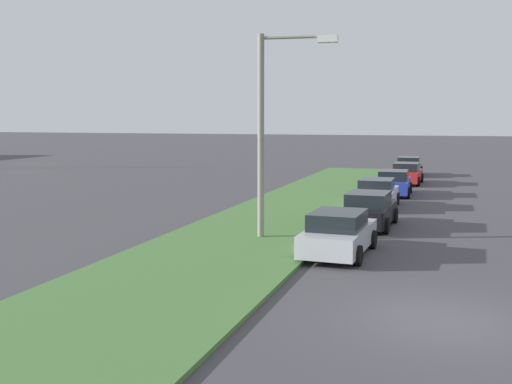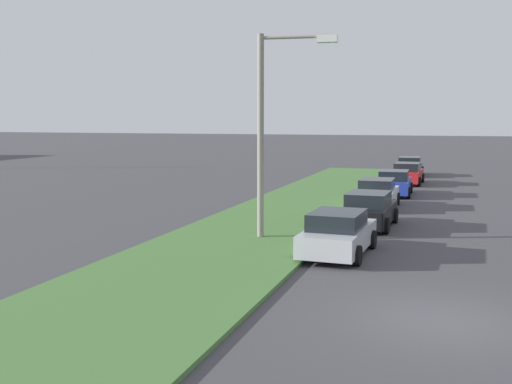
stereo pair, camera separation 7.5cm
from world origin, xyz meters
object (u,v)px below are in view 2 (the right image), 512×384
Objects in this scene: parked_car_red at (407,174)px; streetlight at (270,121)px; parked_car_blue at (394,183)px; parked_car_green at (410,166)px; parked_car_white at (377,194)px; parked_car_black at (369,210)px; parked_car_silver at (338,234)px.

parked_car_red is 0.58× the size of streetlight.
parked_car_blue is 13.08m from parked_car_green.
parked_car_blue and parked_car_red have the same top height.
parked_car_white and parked_car_blue have the same top height.
parked_car_white is at bearing 5.48° from parked_car_black.
parked_car_white and parked_car_green have the same top height.
parked_car_black is at bearing -39.35° from streetlight.
parked_car_blue is at bearing 179.32° from parked_car_red.
parked_car_blue is at bearing -11.87° from streetlight.
parked_car_green is 28.51m from streetlight.
parked_car_blue is 1.00× the size of parked_car_green.
parked_car_red is (11.98, -0.65, 0.00)m from parked_car_white.
parked_car_black is 6.16m from streetlight.
streetlight reaches higher than parked_car_blue.
parked_car_red is (23.34, -0.60, 0.00)m from parked_car_silver.
streetlight reaches higher than parked_car_green.
parked_car_silver is 1.01× the size of parked_car_green.
parked_car_blue is (16.75, -0.30, 0.00)m from parked_car_silver.
streetlight is (-9.62, 2.81, 3.67)m from parked_car_white.
parked_car_silver and parked_car_blue have the same top height.
parked_car_blue is at bearing -3.90° from parked_car_white.
parked_car_silver is 1.01× the size of parked_car_red.
parked_car_red is at bearing -3.30° from parked_car_white.
parked_car_black and parked_car_green have the same top height.
parked_car_blue is (11.18, -0.01, 0.00)m from parked_car_black.
parked_car_black is 1.01× the size of parked_car_blue.
parked_car_green is at bearing 2.08° from parked_car_silver.
parked_car_black and parked_car_red have the same top height.
parked_car_black is at bearing 179.25° from parked_car_green.
parked_car_red is at bearing -3.85° from parked_car_blue.
parked_car_blue is (5.39, -0.35, 0.00)m from parked_car_white.
parked_car_silver and parked_car_red have the same top height.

